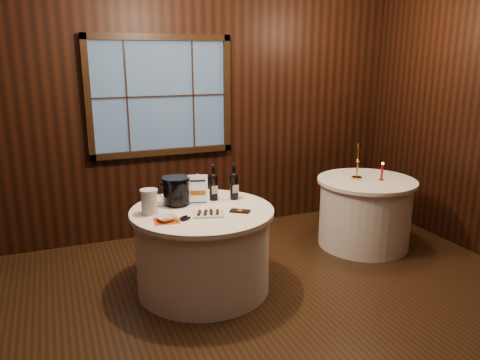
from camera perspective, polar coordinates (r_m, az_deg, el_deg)
name	(u,v)px	position (r m, az deg, el deg)	size (l,w,h in m)	color
ground	(245,348)	(3.67, 0.67, -19.77)	(6.00, 6.00, 0.00)	black
back_wall	(161,105)	(5.42, -9.64, 8.95)	(6.00, 0.10, 3.00)	black
main_table	(203,249)	(4.31, -4.53, -8.39)	(1.28, 1.28, 0.77)	white
side_table	(365,212)	(5.45, 14.95, -3.81)	(1.08, 1.08, 0.77)	white
sign_stand	(198,194)	(4.29, -5.13, -1.67)	(0.17, 0.12, 0.29)	silver
port_bottle_left	(213,185)	(4.39, -3.27, -0.59)	(0.08, 0.08, 0.34)	black
port_bottle_right	(234,184)	(4.41, -0.72, -0.49)	(0.08, 0.08, 0.34)	black
ice_bucket	(176,190)	(4.28, -7.78, -1.27)	(0.26, 0.26, 0.26)	black
chocolate_plate	(208,213)	(4.01, -3.86, -4.09)	(0.30, 0.24, 0.04)	silver
chocolate_box	(240,211)	(4.09, 0.00, -3.81)	(0.17, 0.09, 0.01)	black
grape_bunch	(186,218)	(3.91, -6.65, -4.66)	(0.16, 0.08, 0.04)	black
glass_pitcher	(150,201)	(4.09, -10.97, -2.59)	(0.20, 0.15, 0.22)	silver
orange_napkin	(166,220)	(3.93, -8.98, -4.89)	(0.20, 0.20, 0.00)	#DA4512
cracker_bowl	(166,218)	(3.92, -9.00, -4.60)	(0.16, 0.16, 0.04)	silver
brass_candlestick	(357,166)	(5.31, 14.13, 1.67)	(0.11, 0.11, 0.40)	#B77D39
red_candle	(382,173)	(5.31, 16.91, 0.78)	(0.06, 0.06, 0.20)	#B77D39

